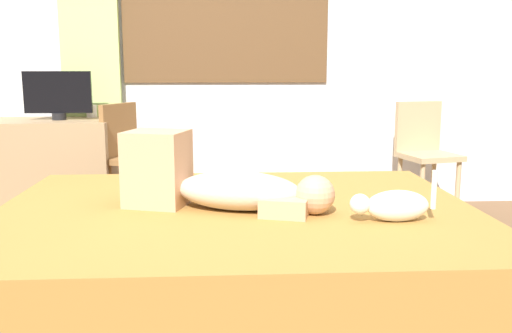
{
  "coord_description": "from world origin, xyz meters",
  "views": [
    {
      "loc": [
        0.05,
        -2.31,
        1.12
      ],
      "look_at": [
        0.21,
        0.34,
        0.65
      ],
      "focal_mm": 39.25,
      "sensor_mm": 36.0,
      "label": 1
    }
  ],
  "objects": [
    {
      "name": "ground_plane",
      "position": [
        0.0,
        0.0,
        0.0
      ],
      "size": [
        16.0,
        16.0,
        0.0
      ],
      "primitive_type": "plane",
      "color": "brown"
    },
    {
      "name": "desk",
      "position": [
        -1.21,
        1.83,
        0.37
      ],
      "size": [
        0.9,
        0.56,
        0.74
      ],
      "color": "#997A56",
      "rests_on": "ground"
    },
    {
      "name": "chair_spare",
      "position": [
        1.58,
        1.8,
        0.51
      ],
      "size": [
        0.46,
        0.46,
        0.86
      ],
      "color": "tan",
      "rests_on": "ground"
    },
    {
      "name": "cup",
      "position": [
        -0.95,
        2.03,
        0.79
      ],
      "size": [
        0.08,
        0.08,
        0.09
      ],
      "primitive_type": "cylinder",
      "color": "white",
      "rests_on": "desk"
    },
    {
      "name": "back_wall_with_window",
      "position": [
        0.0,
        2.23,
        1.46
      ],
      "size": [
        6.4,
        0.14,
        2.9
      ],
      "color": "silver",
      "rests_on": "ground"
    },
    {
      "name": "tv_monitor",
      "position": [
        -1.14,
        1.83,
        0.92
      ],
      "size": [
        0.48,
        0.1,
        0.35
      ],
      "color": "black",
      "rests_on": "desk"
    },
    {
      "name": "curtain_left",
      "position": [
        -0.95,
        2.11,
        1.18
      ],
      "size": [
        0.44,
        0.06,
        2.36
      ],
      "primitive_type": "cube",
      "color": "#ADCC75",
      "rests_on": "ground"
    },
    {
      "name": "cat",
      "position": [
        0.74,
        -0.13,
        0.56
      ],
      "size": [
        0.36,
        0.11,
        0.21
      ],
      "color": "silver",
      "rests_on": "bed"
    },
    {
      "name": "person_lying",
      "position": [
        0.02,
        0.13,
        0.61
      ],
      "size": [
        0.93,
        0.49,
        0.34
      ],
      "color": "#CCB299",
      "rests_on": "bed"
    },
    {
      "name": "bed",
      "position": [
        0.11,
        0.14,
        0.25
      ],
      "size": [
        2.21,
        1.72,
        0.5
      ],
      "color": "brown",
      "rests_on": "ground"
    },
    {
      "name": "chair_by_desk",
      "position": [
        -0.62,
        1.74,
        0.51
      ],
      "size": [
        0.51,
        0.51,
        0.86
      ],
      "color": "brown",
      "rests_on": "ground"
    }
  ]
}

